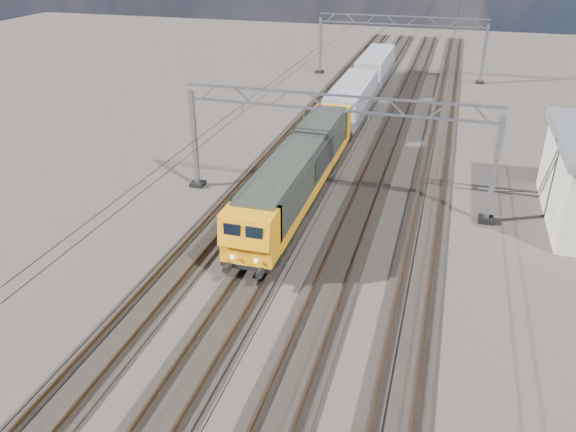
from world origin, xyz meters
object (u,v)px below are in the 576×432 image
(catenary_gantry_mid, at_px, (335,146))
(hopper_wagon_mid, at_px, (375,66))
(catenary_gantry_far, at_px, (400,44))
(locomotive, at_px, (300,170))
(hopper_wagon_lead, at_px, (352,99))

(catenary_gantry_mid, distance_m, hopper_wagon_mid, 31.30)
(hopper_wagon_mid, bearing_deg, catenary_gantry_far, 67.41)
(locomotive, bearing_deg, hopper_wagon_mid, 90.00)
(catenary_gantry_mid, relative_size, catenary_gantry_far, 1.00)
(catenary_gantry_mid, xyz_separation_m, catenary_gantry_far, (0.00, 36.00, 0.00))
(catenary_gantry_mid, relative_size, locomotive, 0.94)
(catenary_gantry_far, bearing_deg, locomotive, -93.12)
(locomotive, distance_m, hopper_wagon_lead, 17.70)
(hopper_wagon_mid, bearing_deg, catenary_gantry_mid, -86.33)
(catenary_gantry_far, height_order, hopper_wagon_mid, catenary_gantry_far)
(catenary_gantry_far, bearing_deg, catenary_gantry_mid, -90.00)
(catenary_gantry_mid, relative_size, hopper_wagon_lead, 1.53)
(catenary_gantry_mid, bearing_deg, catenary_gantry_far, 90.00)
(locomotive, relative_size, hopper_wagon_lead, 1.62)
(locomotive, relative_size, hopper_wagon_mid, 1.62)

